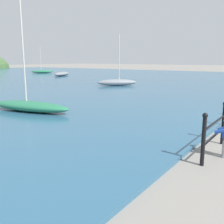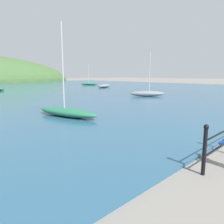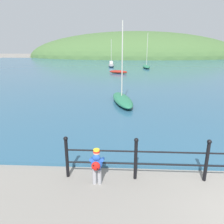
{
  "view_description": "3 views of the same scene",
  "coord_description": "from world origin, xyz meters",
  "px_view_note": "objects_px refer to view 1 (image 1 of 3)",
  "views": [
    {
      "loc": [
        -10.6,
        -0.04,
        2.34
      ],
      "look_at": [
        -5.18,
        3.78,
        1.0
      ],
      "focal_mm": 42.0,
      "sensor_mm": 36.0,
      "label": 1
    },
    {
      "loc": [
        -9.78,
        -0.39,
        2.32
      ],
      "look_at": [
        -5.38,
        4.05,
        1.23
      ],
      "focal_mm": 35.0,
      "sensor_mm": 36.0,
      "label": 2
    },
    {
      "loc": [
        -3.4,
        -3.77,
        3.51
      ],
      "look_at": [
        -3.85,
        4.68,
        0.94
      ],
      "focal_mm": 35.0,
      "sensor_mm": 36.0,
      "label": 3
    }
  ],
  "objects_px": {
    "boat_far_right": "(42,71)",
    "boat_far_left": "(30,106)",
    "boat_white_sailboat": "(117,82)",
    "boat_twin_mast": "(62,74)"
  },
  "relations": [
    {
      "from": "boat_far_right",
      "to": "boat_far_left",
      "type": "bearing_deg",
      "value": -131.05
    },
    {
      "from": "boat_white_sailboat",
      "to": "boat_twin_mast",
      "type": "height_order",
      "value": "boat_white_sailboat"
    },
    {
      "from": "boat_white_sailboat",
      "to": "boat_far_right",
      "type": "height_order",
      "value": "boat_far_right"
    },
    {
      "from": "boat_far_left",
      "to": "boat_far_right",
      "type": "relative_size",
      "value": 1.12
    },
    {
      "from": "boat_far_right",
      "to": "boat_twin_mast",
      "type": "distance_m",
      "value": 8.67
    },
    {
      "from": "boat_white_sailboat",
      "to": "boat_twin_mast",
      "type": "relative_size",
      "value": 1.04
    },
    {
      "from": "boat_far_right",
      "to": "boat_twin_mast",
      "type": "bearing_deg",
      "value": -112.77
    },
    {
      "from": "boat_twin_mast",
      "to": "boat_far_left",
      "type": "bearing_deg",
      "value": -137.29
    },
    {
      "from": "boat_white_sailboat",
      "to": "boat_far_right",
      "type": "bearing_deg",
      "value": 64.88
    },
    {
      "from": "boat_white_sailboat",
      "to": "boat_twin_mast",
      "type": "bearing_deg",
      "value": 63.54
    }
  ]
}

